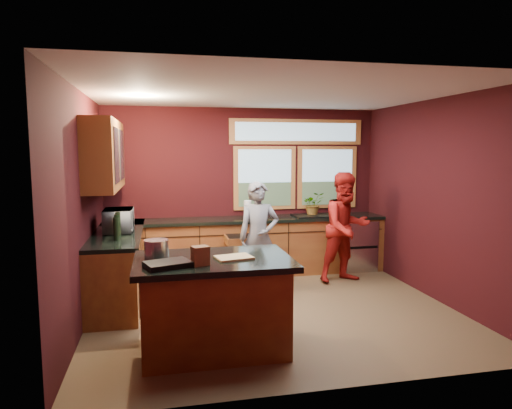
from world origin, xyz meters
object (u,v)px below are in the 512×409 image
object	(u,v)px
island	(214,304)
stock_pot	(157,249)
person_grey	(259,238)
person_red	(346,227)
cutting_board	(234,257)

from	to	relation	value
island	stock_pot	distance (m)	0.80
person_grey	person_red	xyz separation A→B (m)	(1.42, 0.24, 0.05)
person_grey	stock_pot	size ratio (longest dim) A/B	6.57
person_grey	stock_pot	xyz separation A→B (m)	(-1.40, -1.61, 0.25)
stock_pot	person_grey	bearing A→B (deg)	48.99
person_red	island	bearing A→B (deg)	-150.25
person_grey	cutting_board	size ratio (longest dim) A/B	4.50
cutting_board	person_grey	bearing A→B (deg)	70.28
person_red	stock_pot	size ratio (longest dim) A/B	7.02
person_grey	cutting_board	distance (m)	1.93
person_grey	person_red	size ratio (longest dim) A/B	0.94
person_grey	cutting_board	xyz separation A→B (m)	(-0.65, -1.81, 0.17)
person_red	stock_pot	xyz separation A→B (m)	(-2.82, -1.85, 0.19)
cutting_board	stock_pot	world-z (taller)	stock_pot
person_grey	stock_pot	distance (m)	2.14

